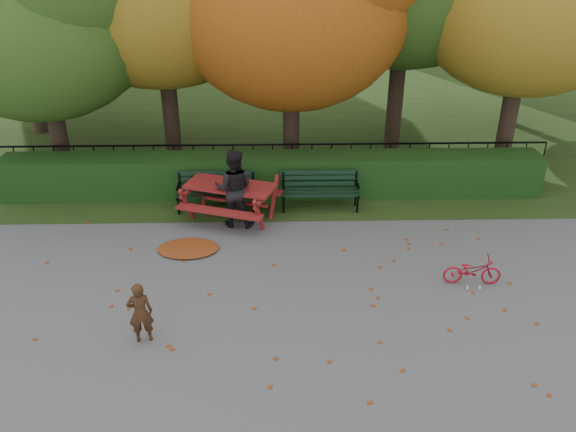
{
  "coord_description": "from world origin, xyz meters",
  "views": [
    {
      "loc": [
        0.08,
        -8.13,
        5.83
      ],
      "look_at": [
        0.3,
        1.32,
        1.0
      ],
      "focal_mm": 35.0,
      "sensor_mm": 36.0,
      "label": 1
    }
  ],
  "objects_px": {
    "bicycle": "(472,271)",
    "adult": "(234,189)",
    "bench_right": "(320,187)",
    "picnic_table": "(231,192)",
    "bench_left": "(216,188)",
    "child": "(140,313)"
  },
  "relations": [
    {
      "from": "bench_left",
      "to": "picnic_table",
      "type": "bearing_deg",
      "value": -53.47
    },
    {
      "from": "picnic_table",
      "to": "bicycle",
      "type": "height_order",
      "value": "picnic_table"
    },
    {
      "from": "bench_right",
      "to": "bicycle",
      "type": "height_order",
      "value": "bench_right"
    },
    {
      "from": "picnic_table",
      "to": "bicycle",
      "type": "relative_size",
      "value": 2.25
    },
    {
      "from": "bicycle",
      "to": "adult",
      "type": "bearing_deg",
      "value": 64.92
    },
    {
      "from": "bench_right",
      "to": "adult",
      "type": "xyz_separation_m",
      "value": [
        -1.92,
        -0.8,
        0.35
      ]
    },
    {
      "from": "adult",
      "to": "bench_right",
      "type": "bearing_deg",
      "value": -151.24
    },
    {
      "from": "picnic_table",
      "to": "child",
      "type": "height_order",
      "value": "child"
    },
    {
      "from": "bench_left",
      "to": "child",
      "type": "relative_size",
      "value": 1.69
    },
    {
      "from": "bench_right",
      "to": "picnic_table",
      "type": "height_order",
      "value": "picnic_table"
    },
    {
      "from": "adult",
      "to": "picnic_table",
      "type": "bearing_deg",
      "value": -64.8
    },
    {
      "from": "bench_right",
      "to": "bicycle",
      "type": "bearing_deg",
      "value": -51.7
    },
    {
      "from": "picnic_table",
      "to": "adult",
      "type": "xyz_separation_m",
      "value": [
        0.1,
        -0.3,
        0.22
      ]
    },
    {
      "from": "adult",
      "to": "bicycle",
      "type": "bearing_deg",
      "value": 157.62
    },
    {
      "from": "bench_right",
      "to": "child",
      "type": "xyz_separation_m",
      "value": [
        -3.15,
        -4.71,
        0.01
      ]
    },
    {
      "from": "adult",
      "to": "bench_left",
      "type": "bearing_deg",
      "value": -53.15
    },
    {
      "from": "child",
      "to": "bicycle",
      "type": "height_order",
      "value": "child"
    },
    {
      "from": "bench_left",
      "to": "bench_right",
      "type": "height_order",
      "value": "same"
    },
    {
      "from": "bench_left",
      "to": "bicycle",
      "type": "distance_m",
      "value": 5.92
    },
    {
      "from": "bench_left",
      "to": "adult",
      "type": "xyz_separation_m",
      "value": [
        0.48,
        -0.8,
        0.35
      ]
    },
    {
      "from": "bench_right",
      "to": "child",
      "type": "relative_size",
      "value": 1.69
    },
    {
      "from": "bench_left",
      "to": "bicycle",
      "type": "bearing_deg",
      "value": -33.15
    }
  ]
}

